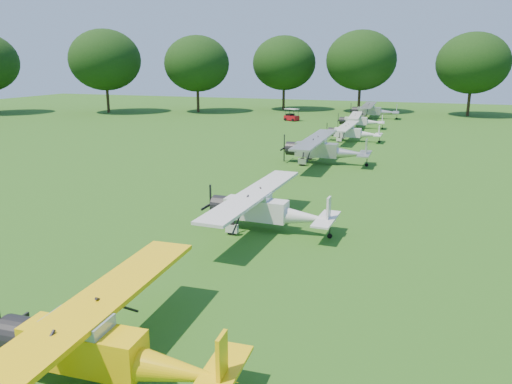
% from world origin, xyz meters
% --- Properties ---
extents(ground, '(160.00, 160.00, 0.00)m').
position_xyz_m(ground, '(0.00, 0.00, 0.00)').
color(ground, '#235515').
rests_on(ground, ground).
extents(tree_belt, '(137.36, 130.27, 14.52)m').
position_xyz_m(tree_belt, '(3.57, 0.16, 8.03)').
color(tree_belt, black).
rests_on(tree_belt, ground).
extents(aircraft_2, '(6.81, 10.83, 2.14)m').
position_xyz_m(aircraft_2, '(1.52, -16.73, 1.25)').
color(aircraft_2, yellow).
rests_on(aircraft_2, ground).
extents(aircraft_3, '(6.55, 10.42, 2.06)m').
position_xyz_m(aircraft_3, '(1.63, -3.68, 1.20)').
color(aircraft_3, silver).
rests_on(aircraft_3, ground).
extents(aircraft_4, '(7.14, 11.34, 2.24)m').
position_xyz_m(aircraft_4, '(0.95, 13.47, 1.31)').
color(aircraft_4, '#B3B4B8').
rests_on(aircraft_4, ground).
extents(aircraft_5, '(5.74, 9.11, 1.80)m').
position_xyz_m(aircraft_5, '(1.40, 25.91, 1.05)').
color(aircraft_5, silver).
rests_on(aircraft_5, ground).
extents(aircraft_6, '(5.71, 9.11, 1.79)m').
position_xyz_m(aircraft_6, '(0.72, 36.57, 1.05)').
color(aircraft_6, silver).
rests_on(aircraft_6, ground).
extents(aircraft_7, '(6.90, 10.97, 2.16)m').
position_xyz_m(aircraft_7, '(1.07, 48.10, 1.26)').
color(aircraft_7, '#B3B4B8').
rests_on(aircraft_7, ground).
extents(golf_cart, '(2.24, 1.83, 1.67)m').
position_xyz_m(golf_cart, '(-9.31, 41.58, 0.56)').
color(golf_cart, '#9D0B14').
rests_on(golf_cart, ground).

